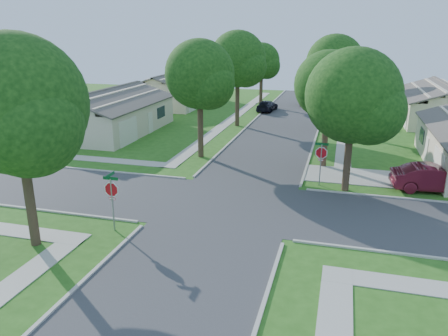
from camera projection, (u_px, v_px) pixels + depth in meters
name	position (u px, v px, depth m)	size (l,w,h in m)	color
ground	(230.00, 205.00, 24.85)	(100.00, 100.00, 0.00)	#275818
road_ns	(230.00, 205.00, 24.85)	(7.00, 100.00, 0.02)	#333335
sidewalk_ne	(345.00, 122.00, 47.20)	(1.20, 40.00, 0.04)	#9E9B91
sidewalk_nw	(236.00, 116.00, 50.28)	(1.20, 40.00, 0.04)	#9E9B91
driveway	(370.00, 177.00, 29.37)	(8.80, 3.60, 0.05)	#9E9B91
stop_sign_sw	(112.00, 192.00, 21.10)	(1.05, 0.80, 2.98)	gray
stop_sign_ne	(321.00, 155.00, 27.37)	(1.05, 0.80, 2.98)	gray
tree_e_near	(329.00, 88.00, 30.22)	(4.97, 4.80, 8.28)	#38281C
tree_e_mid	(335.00, 66.00, 41.06)	(5.59, 5.40, 9.21)	#38281C
tree_e_far	(338.00, 60.00, 53.09)	(5.17, 5.00, 8.72)	#38281C
tree_w_near	(200.00, 78.00, 32.45)	(5.38, 5.20, 8.97)	#38281C
tree_w_mid	(238.00, 62.00, 43.36)	(5.80, 5.60, 9.56)	#38281C
tree_w_far	(262.00, 63.00, 55.61)	(4.76, 4.60, 8.04)	#38281C
tree_sw_corner	(18.00, 111.00, 18.40)	(6.21, 6.00, 9.55)	#38281C
tree_ne_corner	(354.00, 100.00, 25.42)	(5.80, 5.60, 8.66)	#38281C
house_ne_far	(441.00, 108.00, 47.00)	(8.42, 13.60, 4.23)	beige
house_nw_near	(109.00, 116.00, 42.21)	(8.42, 13.60, 4.23)	beige
house_nw_far	(174.00, 93.00, 57.83)	(8.42, 13.60, 4.23)	beige
car_driveway	(434.00, 178.00, 26.75)	(1.73, 4.97, 1.64)	maroon
car_curb_east	(308.00, 99.00, 57.64)	(1.87, 4.64, 1.58)	black
car_curb_west	(267.00, 106.00, 53.28)	(1.81, 4.45, 1.29)	black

